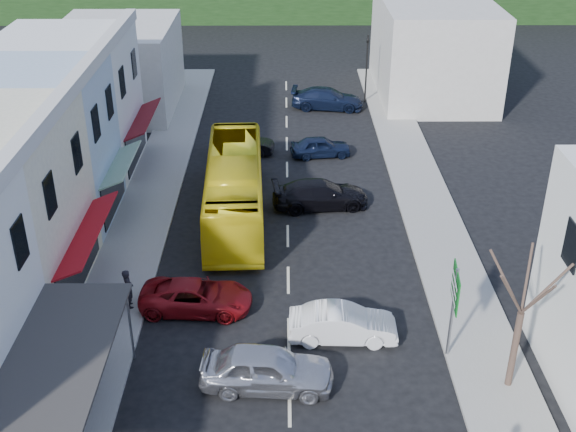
% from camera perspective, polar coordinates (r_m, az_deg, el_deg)
% --- Properties ---
extents(ground, '(120.00, 120.00, 0.00)m').
position_cam_1_polar(ground, '(29.35, 0.07, -9.36)').
color(ground, black).
rests_on(ground, ground).
extents(sidewalk_left, '(3.00, 52.00, 0.15)m').
position_cam_1_polar(sidewalk_left, '(38.45, -11.28, -0.00)').
color(sidewalk_left, gray).
rests_on(sidewalk_left, ground).
extents(sidewalk_right, '(3.00, 52.00, 0.15)m').
position_cam_1_polar(sidewalk_right, '(38.51, 11.20, 0.05)').
color(sidewalk_right, gray).
rests_on(sidewalk_right, ground).
extents(shopfront_row, '(8.25, 30.00, 8.00)m').
position_cam_1_polar(shopfront_row, '(33.83, -21.68, 1.83)').
color(shopfront_row, silver).
rests_on(shopfront_row, ground).
extents(distant_block_left, '(8.00, 10.00, 6.00)m').
position_cam_1_polar(distant_block_left, '(53.75, -13.29, 11.37)').
color(distant_block_left, '#B7B2A8').
rests_on(distant_block_left, ground).
extents(distant_block_right, '(8.00, 12.00, 7.00)m').
position_cam_1_polar(distant_block_right, '(56.30, 11.42, 12.84)').
color(distant_block_right, '#B7B2A8').
rests_on(distant_block_right, ground).
extents(bus, '(3.01, 11.70, 3.10)m').
position_cam_1_polar(bus, '(37.31, -4.25, 2.14)').
color(bus, yellow).
rests_on(bus, ground).
extents(car_silver, '(4.51, 2.09, 1.40)m').
position_cam_1_polar(car_silver, '(26.56, -1.67, -12.15)').
color(car_silver, '#B5B5BA').
rests_on(car_silver, ground).
extents(car_white, '(4.44, 1.91, 1.40)m').
position_cam_1_polar(car_white, '(28.82, 4.35, -8.52)').
color(car_white, silver).
rests_on(car_white, ground).
extents(car_red, '(4.72, 2.20, 1.40)m').
position_cam_1_polar(car_red, '(30.60, -7.26, -6.25)').
color(car_red, maroon).
rests_on(car_red, ground).
extents(car_black_near, '(4.69, 2.38, 1.40)m').
position_cam_1_polar(car_black_near, '(38.54, 2.57, 1.67)').
color(car_black_near, black).
rests_on(car_black_near, ground).
extents(car_navy_mid, '(4.60, 2.36, 1.40)m').
position_cam_1_polar(car_navy_mid, '(44.75, 2.60, 5.57)').
color(car_navy_mid, black).
rests_on(car_navy_mid, ground).
extents(car_black_far, '(4.56, 2.25, 1.40)m').
position_cam_1_polar(car_black_far, '(45.23, -3.61, 5.80)').
color(car_black_far, black).
rests_on(car_black_far, ground).
extents(car_navy_far, '(4.67, 2.32, 1.40)m').
position_cam_1_polar(car_navy_far, '(52.92, 3.13, 9.20)').
color(car_navy_far, black).
rests_on(car_navy_far, ground).
extents(pedestrian_left, '(0.58, 0.70, 1.70)m').
position_cam_1_polar(pedestrian_left, '(30.93, -12.50, -5.67)').
color(pedestrian_left, black).
rests_on(pedestrian_left, sidewalk_left).
extents(direction_sign, '(0.57, 1.84, 3.99)m').
position_cam_1_polar(direction_sign, '(27.74, 12.83, -7.58)').
color(direction_sign, '#0A5916').
rests_on(direction_sign, ground).
extents(street_tree, '(3.25, 3.25, 6.60)m').
position_cam_1_polar(street_tree, '(26.16, 17.94, -7.29)').
color(street_tree, '#3A2A22').
rests_on(street_tree, ground).
extents(traffic_signal, '(1.25, 1.38, 5.00)m').
position_cam_1_polar(traffic_signal, '(53.95, 6.22, 11.45)').
color(traffic_signal, black).
rests_on(traffic_signal, ground).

